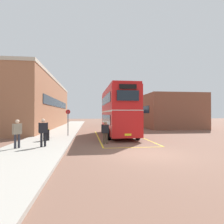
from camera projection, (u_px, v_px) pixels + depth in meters
name	position (u px, v px, depth m)	size (l,w,h in m)	color
ground_plane	(114.00, 131.00, 24.69)	(135.60, 135.60, 0.00)	brown
sidewalk_left	(65.00, 129.00, 26.30)	(4.00, 57.60, 0.14)	#A39E93
brick_building_left	(36.00, 104.00, 29.57)	(6.73, 25.81, 7.39)	#9E6647
depot_building_right	(161.00, 112.00, 34.07)	(8.36, 16.25, 5.27)	brown
double_decker_bus	(118.00, 111.00, 19.13)	(2.88, 9.74, 4.75)	black
single_deck_bus	(120.00, 117.00, 37.46)	(3.47, 9.19, 3.02)	black
pedestrian_boarding	(105.00, 131.00, 13.86)	(0.54, 0.34, 1.63)	#473828
pedestrian_waiting_near	(17.00, 132.00, 11.37)	(0.50, 0.50, 1.72)	#2D2D38
pedestrian_waiting_far	(43.00, 130.00, 11.91)	(0.54, 0.44, 1.76)	black
litter_bin	(46.00, 135.00, 14.71)	(0.49, 0.49, 0.89)	black
bus_stop_sign	(68.00, 120.00, 18.22)	(0.44, 0.11, 2.49)	#4C4C51
bay_marking_yellow	(121.00, 138.00, 17.26)	(4.30, 11.75, 0.01)	gold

